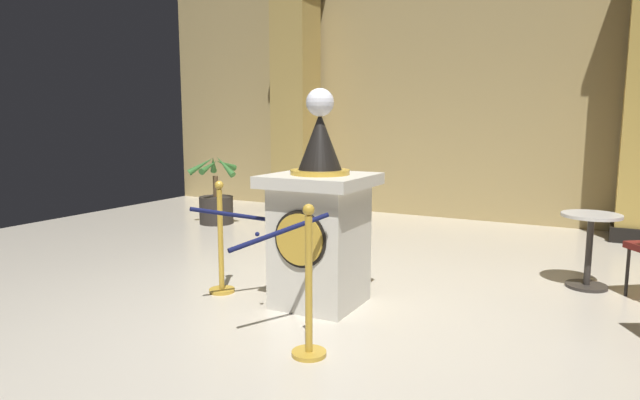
# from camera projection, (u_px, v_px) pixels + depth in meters

# --- Properties ---
(ground_plane) EXTENTS (11.41, 11.41, 0.00)m
(ground_plane) POSITION_uv_depth(u_px,v_px,m) (311.00, 304.00, 4.72)
(ground_plane) COLOR beige
(back_wall) EXTENTS (11.41, 0.16, 4.11)m
(back_wall) POSITION_uv_depth(u_px,v_px,m) (456.00, 92.00, 8.66)
(back_wall) COLOR tan
(back_wall) RESTS_ON ground_plane
(pedestal_clock) EXTENTS (0.84, 0.84, 1.86)m
(pedestal_clock) POSITION_uv_depth(u_px,v_px,m) (320.00, 224.00, 4.62)
(pedestal_clock) COLOR silver
(pedestal_clock) RESTS_ON ground_plane
(stanchion_near) EXTENTS (0.24, 0.24, 1.05)m
(stanchion_near) POSITION_uv_depth(u_px,v_px,m) (221.00, 254.00, 5.00)
(stanchion_near) COLOR gold
(stanchion_near) RESTS_ON ground_plane
(stanchion_far) EXTENTS (0.24, 0.24, 1.05)m
(stanchion_far) POSITION_uv_depth(u_px,v_px,m) (309.00, 304.00, 3.63)
(stanchion_far) COLOR gold
(stanchion_far) RESTS_ON ground_plane
(velvet_rope) EXTENTS (1.15, 1.14, 0.22)m
(velvet_rope) POSITION_uv_depth(u_px,v_px,m) (257.00, 223.00, 4.25)
(velvet_rope) COLOR #141947
(column_left) EXTENTS (0.78, 0.78, 3.94)m
(column_left) POSITION_uv_depth(u_px,v_px,m) (296.00, 100.00, 9.46)
(column_left) COLOR black
(column_left) RESTS_ON ground_plane
(potted_palm_left) EXTENTS (0.76, 0.85, 1.09)m
(potted_palm_left) POSITION_uv_depth(u_px,v_px,m) (216.00, 203.00, 8.38)
(potted_palm_left) COLOR #2D2823
(potted_palm_left) RESTS_ON ground_plane
(cafe_table) EXTENTS (0.54, 0.54, 0.72)m
(cafe_table) POSITION_uv_depth(u_px,v_px,m) (590.00, 241.00, 5.12)
(cafe_table) COLOR #332D28
(cafe_table) RESTS_ON ground_plane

